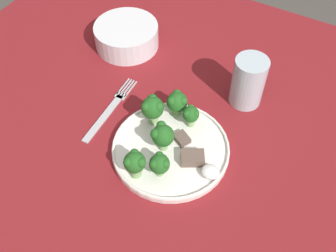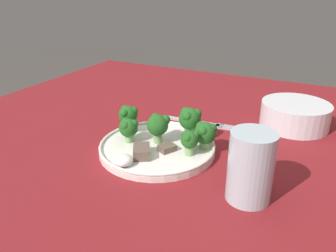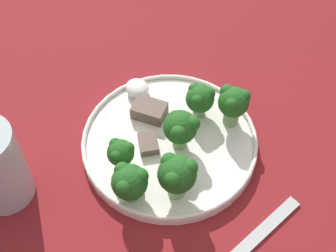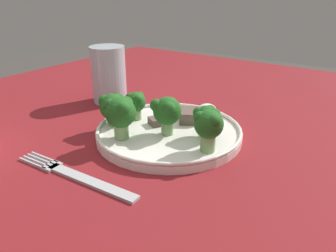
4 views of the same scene
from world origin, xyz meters
name	(u,v)px [view 3 (image 3 of 4)]	position (x,y,z in m)	size (l,w,h in m)	color
table	(178,181)	(0.00, 0.00, 0.65)	(1.26, 1.15, 0.73)	maroon
dinner_plate	(169,142)	(0.01, 0.01, 0.74)	(0.24, 0.24, 0.02)	white
fork	(241,251)	(-0.16, 0.04, 0.73)	(0.03, 0.20, 0.00)	#B2B2B7
broccoli_floret_near_rim_left	(182,130)	(0.00, 0.00, 0.78)	(0.05, 0.04, 0.06)	#7FA866
broccoli_floret_center_left	(130,182)	(-0.02, 0.10, 0.77)	(0.05, 0.04, 0.05)	#7FA866
broccoli_floret_back_left	(233,103)	(-0.01, -0.08, 0.78)	(0.04, 0.04, 0.06)	#7FA866
broccoli_floret_front_left	(121,153)	(0.02, 0.08, 0.77)	(0.04, 0.03, 0.05)	#7FA866
broccoli_floret_center_back	(177,174)	(-0.05, 0.05, 0.78)	(0.05, 0.05, 0.07)	#7FA866
broccoli_floret_mid_cluster	(200,99)	(0.02, -0.06, 0.77)	(0.04, 0.04, 0.05)	#7FA866
meat_slice_front_slice	(149,111)	(0.07, 0.00, 0.75)	(0.05, 0.05, 0.02)	brown
meat_slice_middle_slice	(148,144)	(0.02, 0.03, 0.75)	(0.04, 0.04, 0.01)	brown
sauce_dollop	(137,88)	(0.11, -0.01, 0.75)	(0.04, 0.03, 0.02)	white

